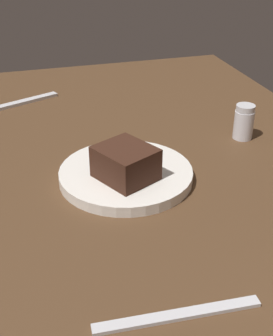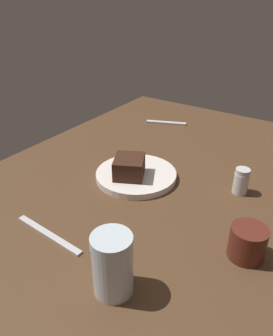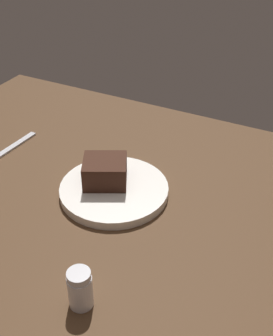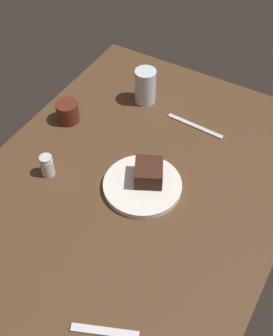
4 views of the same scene
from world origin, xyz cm
name	(u,v)px [view 1 (image 1 of 4)]	position (x,y,z in cm)	size (l,w,h in cm)	color
dining_table	(136,174)	(0.00, 0.00, 1.50)	(120.00, 84.00, 3.00)	#4C331E
dessert_plate	(126,174)	(3.65, -2.71, 3.89)	(21.87, 21.87, 1.77)	white
chocolate_cake_slice	(126,163)	(5.96, -3.35, 7.37)	(8.57, 7.61, 5.18)	#381E14
salt_shaker	(244,122)	(-5.17, 23.05, 6.33)	(3.78, 3.78, 6.75)	silver
dessert_spoon	(27,101)	(-35.75, -15.63, 3.35)	(15.00, 1.80, 0.70)	silver
butter_knife	(178,315)	(33.49, -4.87, 3.25)	(19.00, 1.40, 0.50)	silver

